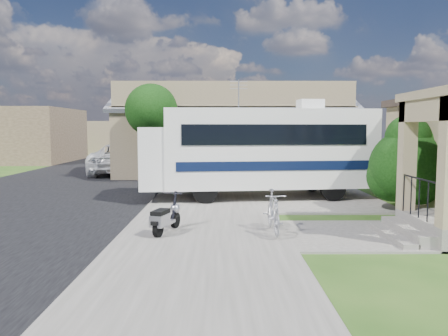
{
  "coord_description": "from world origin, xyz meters",
  "views": [
    {
      "loc": [
        -0.57,
        -11.15,
        2.56
      ],
      "look_at": [
        -0.5,
        2.5,
        1.3
      ],
      "focal_mm": 35.0,
      "sensor_mm": 36.0,
      "label": 1
    }
  ],
  "objects_px": {
    "bicycle": "(273,214)",
    "van": "(134,153)",
    "garden_hose": "(389,224)",
    "motorhome": "(259,149)",
    "shrub": "(408,163)",
    "pickup_truck": "(122,158)",
    "scooter": "(165,218)"
  },
  "relations": [
    {
      "from": "shrub",
      "to": "bicycle",
      "type": "relative_size",
      "value": 1.74
    },
    {
      "from": "van",
      "to": "garden_hose",
      "type": "distance_m",
      "value": 22.23
    },
    {
      "from": "pickup_truck",
      "to": "bicycle",
      "type": "bearing_deg",
      "value": 112.69
    },
    {
      "from": "scooter",
      "to": "bicycle",
      "type": "relative_size",
      "value": 0.81
    },
    {
      "from": "shrub",
      "to": "garden_hose",
      "type": "distance_m",
      "value": 2.64
    },
    {
      "from": "garden_hose",
      "to": "scooter",
      "type": "bearing_deg",
      "value": -170.95
    },
    {
      "from": "shrub",
      "to": "pickup_truck",
      "type": "bearing_deg",
      "value": 134.17
    },
    {
      "from": "motorhome",
      "to": "garden_hose",
      "type": "distance_m",
      "value": 5.79
    },
    {
      "from": "motorhome",
      "to": "pickup_truck",
      "type": "distance_m",
      "value": 11.15
    },
    {
      "from": "motorhome",
      "to": "bicycle",
      "type": "relative_size",
      "value": 5.0
    },
    {
      "from": "pickup_truck",
      "to": "shrub",
      "type": "bearing_deg",
      "value": 131.2
    },
    {
      "from": "shrub",
      "to": "garden_hose",
      "type": "relative_size",
      "value": 7.76
    },
    {
      "from": "shrub",
      "to": "scooter",
      "type": "relative_size",
      "value": 2.14
    },
    {
      "from": "motorhome",
      "to": "van",
      "type": "bearing_deg",
      "value": 110.25
    },
    {
      "from": "motorhome",
      "to": "bicycle",
      "type": "xyz_separation_m",
      "value": [
        -0.11,
        -5.5,
        -1.3
      ]
    },
    {
      "from": "scooter",
      "to": "pickup_truck",
      "type": "height_order",
      "value": "pickup_truck"
    },
    {
      "from": "bicycle",
      "to": "garden_hose",
      "type": "bearing_deg",
      "value": 13.41
    },
    {
      "from": "scooter",
      "to": "bicycle",
      "type": "distance_m",
      "value": 2.58
    },
    {
      "from": "scooter",
      "to": "garden_hose",
      "type": "xyz_separation_m",
      "value": [
        5.67,
        0.9,
        -0.34
      ]
    },
    {
      "from": "bicycle",
      "to": "pickup_truck",
      "type": "distance_m",
      "value": 15.74
    },
    {
      "from": "van",
      "to": "garden_hose",
      "type": "xyz_separation_m",
      "value": [
        10.54,
        -19.56,
        -0.7
      ]
    },
    {
      "from": "van",
      "to": "garden_hose",
      "type": "bearing_deg",
      "value": -58.64
    },
    {
      "from": "scooter",
      "to": "bicycle",
      "type": "height_order",
      "value": "bicycle"
    },
    {
      "from": "shrub",
      "to": "bicycle",
      "type": "xyz_separation_m",
      "value": [
        -4.34,
        -2.7,
        -1.0
      ]
    },
    {
      "from": "motorhome",
      "to": "shrub",
      "type": "xyz_separation_m",
      "value": [
        4.23,
        -2.8,
        -0.3
      ]
    },
    {
      "from": "motorhome",
      "to": "van",
      "type": "relative_size",
      "value": 1.55
    },
    {
      "from": "scooter",
      "to": "van",
      "type": "xyz_separation_m",
      "value": [
        -4.87,
        20.47,
        0.37
      ]
    },
    {
      "from": "bicycle",
      "to": "van",
      "type": "distance_m",
      "value": 21.74
    },
    {
      "from": "motorhome",
      "to": "shrub",
      "type": "bearing_deg",
      "value": -40.09
    },
    {
      "from": "motorhome",
      "to": "pickup_truck",
      "type": "xyz_separation_m",
      "value": [
        -6.92,
        8.68,
        -0.96
      ]
    },
    {
      "from": "shrub",
      "to": "van",
      "type": "height_order",
      "value": "shrub"
    },
    {
      "from": "pickup_truck",
      "to": "van",
      "type": "height_order",
      "value": "pickup_truck"
    }
  ]
}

